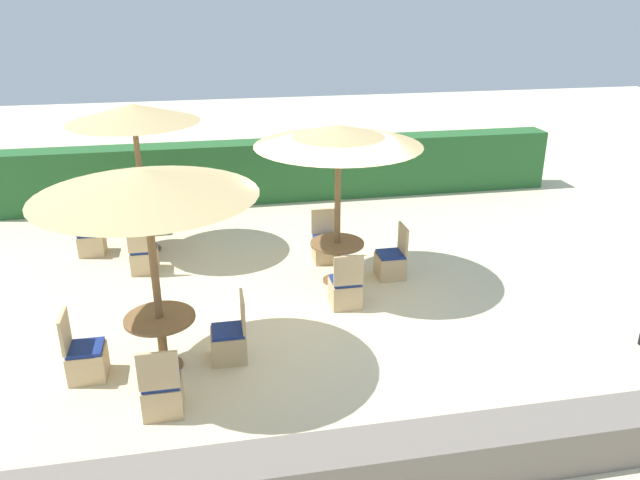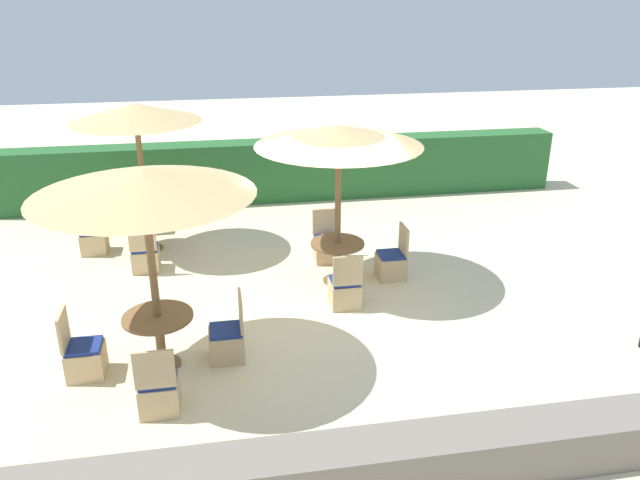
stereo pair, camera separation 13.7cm
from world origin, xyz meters
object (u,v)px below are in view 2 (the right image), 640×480
Objects in this scene: round_table_center at (337,253)px; patio_chair_center_north at (327,247)px; patio_chair_front_left_east at (228,341)px; round_table_back_left at (147,221)px; patio_chair_center_east at (392,263)px; patio_chair_back_left_west at (93,239)px; round_table_front_left at (159,329)px; patio_chair_front_left_south at (159,391)px; patio_chair_back_left_south at (146,257)px; parasol_front_left at (143,183)px; parasol_back_left at (135,114)px; patio_chair_back_left_north at (150,219)px; patio_chair_center_south at (345,291)px; patio_chair_front_left_west at (84,357)px; parasol_center at (339,136)px.

patio_chair_center_north reaches higher than round_table_center.
patio_chair_center_north is at bearing -32.76° from patio_chair_front_left_east.
round_table_center is at bearing -31.62° from round_table_back_left.
round_table_back_left is (-4.20, 2.01, 0.31)m from patio_chair_center_east.
patio_chair_center_east reaches higher than round_table_back_left.
patio_chair_back_left_west is (-4.25, 1.12, 0.00)m from patio_chair_center_north.
patio_chair_back_left_west is 1.03× the size of round_table_front_left.
patio_chair_front_left_south is 1.31m from patio_chair_front_left_east.
parasol_front_left is at bearing -81.83° from patio_chair_back_left_south.
patio_chair_center_north is 4.09m from round_table_front_left.
parasol_back_left reaches higher than patio_chair_center_north.
patio_chair_back_left_south is at bearing 91.98° from patio_chair_back_left_north.
patio_chair_center_south reaches higher than round_table_back_left.
patio_chair_back_left_west is at bearing 109.84° from round_table_front_left.
parasol_back_left is at bearing -18.90° from patio_chair_center_north.
patio_chair_front_left_south is (0.03, -0.96, -2.26)m from parasol_front_left.
parasol_front_left reaches higher than patio_chair_center_north.
round_table_center is 0.97× the size of patio_chair_front_left_west.
patio_chair_center_south is at bearing 55.44° from patio_chair_back_left_west.
patio_chair_back_left_south is 1.00× the size of patio_chair_front_left_south.
parasol_center is at bearing 89.58° from patio_chair_center_east.
patio_chair_center_south is 5.11m from patio_chair_back_left_west.
patio_chair_back_left_west is 1.00× the size of patio_chair_front_left_south.
patio_chair_front_left_south is (0.55, -6.05, 0.00)m from patio_chair_back_left_north.
patio_chair_back_left_north is (-0.05, 0.99, -0.31)m from round_table_back_left.
patio_chair_front_left_west is at bearing -177.11° from round_table_front_left.
round_table_back_left is at bearing 90.88° from patio_chair_back_left_south.
patio_chair_center_north is at bearing 75.29° from patio_chair_back_left_west.
round_table_front_left is at bearing 19.84° from patio_chair_back_left_west.
patio_chair_front_left_south is (-2.69, -2.18, 0.00)m from patio_chair_center_south.
parasol_front_left is at bearing -142.89° from parasol_center.
patio_chair_front_left_south is at bearing 129.53° from patio_chair_center_east.
patio_chair_back_left_north is 5.23m from patio_chair_front_left_east.
parasol_front_left is at bearing 47.27° from patio_chair_center_north.
parasol_center is 4.98m from patio_chair_back_left_north.
patio_chair_back_left_west is at bearing -172.82° from patio_chair_front_left_west.
patio_chair_front_left_south is (-2.75, -3.07, -2.24)m from parasol_center.
patio_chair_back_left_south is 1.44m from patio_chair_back_left_west.
patio_chair_front_left_south is at bearing -84.45° from round_table_back_left.
round_table_back_left is 1.21× the size of patio_chair_back_left_north.
parasol_back_left reaches higher than patio_chair_back_left_west.
patio_chair_center_east and patio_chair_front_left_east have the same top height.
patio_chair_back_left_west is at bearing 179.43° from round_table_back_left.
round_table_front_left is 1.00m from patio_chair_front_left_west.
patio_chair_center_north and patio_chair_center_south have the same top height.
patio_chair_center_east is at bearing 41.08° from patio_chair_center_south.
patio_chair_front_left_east is (1.33, -4.06, -2.33)m from parasol_back_left.
round_table_center is at bearing 90.88° from patio_chair_center_north.
parasol_back_left reaches higher than patio_chair_front_left_east.
round_table_front_left is (-2.72, -1.22, 0.29)m from patio_chair_center_south.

